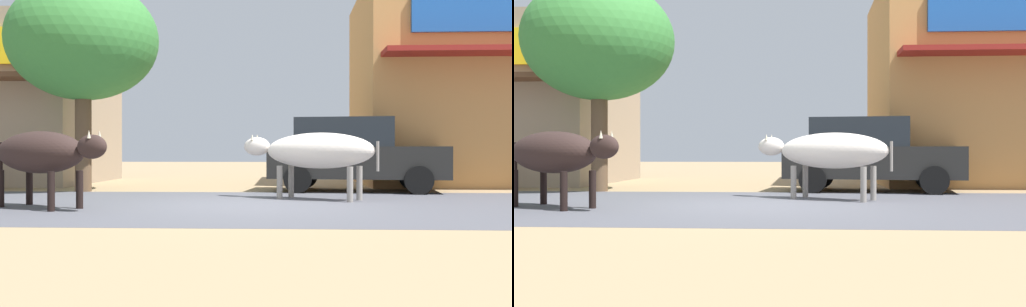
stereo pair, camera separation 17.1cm
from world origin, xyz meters
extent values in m
plane|color=#9B815C|center=(0.00, 0.00, 0.00)|extent=(80.00, 80.00, 0.00)
cube|color=#4E4F56|center=(0.00, 0.00, 0.00)|extent=(72.00, 6.12, 0.00)
cylinder|color=brown|center=(-3.86, 3.17, 1.15)|extent=(0.36, 0.36, 2.30)
ellipsoid|color=#377E37|center=(-3.86, 3.17, 3.39)|extent=(3.36, 3.36, 2.68)
cube|color=black|center=(2.28, 3.56, 0.65)|extent=(4.07, 2.22, 0.70)
cube|color=#1E2328|center=(1.99, 3.60, 1.32)|extent=(2.32, 1.87, 0.64)
cylinder|color=black|center=(3.64, 4.28, 0.30)|extent=(0.62, 0.25, 0.60)
cylinder|color=black|center=(3.42, 2.54, 0.30)|extent=(0.62, 0.25, 0.60)
cylinder|color=black|center=(1.13, 4.59, 0.30)|extent=(0.62, 0.25, 0.60)
cylinder|color=black|center=(0.92, 2.85, 0.30)|extent=(0.62, 0.25, 0.60)
ellipsoid|color=#2F211E|center=(-3.24, -0.68, 0.88)|extent=(2.05, 1.64, 0.67)
ellipsoid|color=#2F211E|center=(-2.19, -1.30, 0.97)|extent=(0.62, 0.53, 0.36)
cone|color=beige|center=(-2.10, -1.24, 1.15)|extent=(0.06, 0.06, 0.12)
cone|color=beige|center=(-2.20, -1.41, 1.15)|extent=(0.06, 0.06, 0.12)
cylinder|color=black|center=(-2.56, -0.77, 0.30)|extent=(0.11, 0.11, 0.60)
cylinder|color=black|center=(-2.84, -1.23, 0.30)|extent=(0.11, 0.11, 0.60)
cylinder|color=black|center=(-3.65, -0.14, 0.30)|extent=(0.11, 0.11, 0.60)
cylinder|color=black|center=(-3.92, -0.59, 0.30)|extent=(0.11, 0.11, 0.60)
cylinder|color=black|center=(-4.12, -0.17, 0.78)|extent=(0.05, 0.05, 0.54)
ellipsoid|color=silver|center=(1.28, 1.13, 0.91)|extent=(2.23, 1.58, 0.66)
ellipsoid|color=silver|center=(0.10, 1.72, 0.99)|extent=(0.63, 0.50, 0.36)
cone|color=beige|center=(0.01, 1.65, 1.17)|extent=(0.06, 0.06, 0.12)
cone|color=beige|center=(0.10, 1.83, 1.17)|extent=(0.06, 0.06, 0.12)
cylinder|color=gray|center=(0.55, 1.22, 0.31)|extent=(0.11, 0.11, 0.63)
cylinder|color=gray|center=(0.77, 1.66, 0.31)|extent=(0.11, 0.11, 0.63)
cylinder|color=gray|center=(1.79, 0.60, 0.31)|extent=(0.11, 0.11, 0.63)
cylinder|color=gray|center=(2.01, 1.04, 0.31)|extent=(0.11, 0.11, 0.63)
cylinder|color=gray|center=(2.28, 0.63, 0.81)|extent=(0.05, 0.05, 0.53)
camera|label=1|loc=(0.65, -9.92, 0.90)|focal=41.77mm
camera|label=2|loc=(0.82, -9.92, 0.90)|focal=41.77mm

